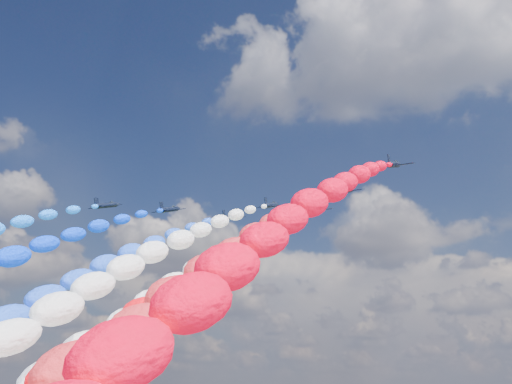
% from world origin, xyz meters
% --- Properties ---
extents(jet_0, '(8.37, 11.32, 5.66)m').
position_xyz_m(jet_0, '(-34.48, -6.27, 100.87)').
color(jet_0, black).
extents(jet_1, '(8.42, 11.36, 5.66)m').
position_xyz_m(jet_1, '(-22.51, 2.90, 100.87)').
color(jet_1, black).
extents(jet_2, '(8.86, 11.67, 5.66)m').
position_xyz_m(jet_2, '(-12.18, 15.30, 100.87)').
color(jet_2, black).
extents(trail_2, '(5.71, 105.88, 55.16)m').
position_xyz_m(trail_2, '(-12.18, -39.21, 74.72)').
color(trail_2, blue).
extents(jet_3, '(8.85, 11.66, 5.66)m').
position_xyz_m(jet_3, '(1.64, 9.34, 100.87)').
color(jet_3, black).
extents(trail_3, '(5.71, 105.88, 55.16)m').
position_xyz_m(trail_3, '(1.64, -45.17, 74.72)').
color(trail_3, white).
extents(jet_4, '(8.77, 11.61, 5.66)m').
position_xyz_m(jet_4, '(0.97, 25.28, 100.87)').
color(jet_4, black).
extents(trail_4, '(5.71, 105.88, 55.16)m').
position_xyz_m(trail_4, '(0.97, -29.23, 74.72)').
color(trail_4, white).
extents(jet_5, '(8.93, 11.72, 5.66)m').
position_xyz_m(jet_5, '(10.50, 16.84, 100.87)').
color(jet_5, black).
extents(trail_5, '(5.71, 105.88, 55.16)m').
position_xyz_m(trail_5, '(10.50, -37.67, 74.72)').
color(trail_5, '#F90812').
extents(jet_6, '(8.69, 11.55, 5.66)m').
position_xyz_m(jet_6, '(21.41, 4.88, 100.87)').
color(jet_6, black).
extents(trail_6, '(5.71, 105.88, 55.16)m').
position_xyz_m(trail_6, '(21.41, -49.62, 74.72)').
color(trail_6, red).
extents(jet_7, '(8.42, 11.36, 5.66)m').
position_xyz_m(jet_7, '(35.02, -8.03, 100.87)').
color(jet_7, black).
extents(trail_7, '(5.71, 105.88, 55.16)m').
position_xyz_m(trail_7, '(35.02, -62.54, 74.72)').
color(trail_7, red).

